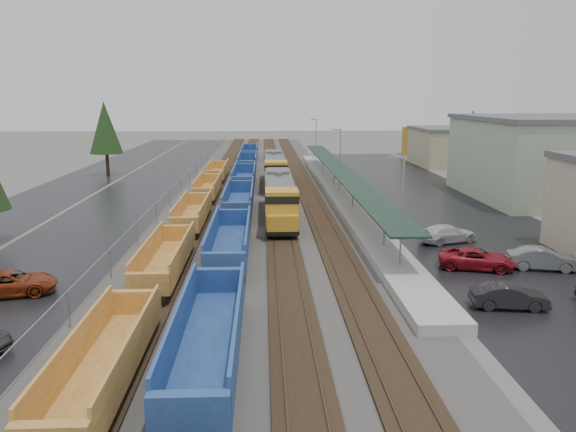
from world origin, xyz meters
name	(u,v)px	position (x,y,z in m)	size (l,w,h in m)	color
ballast_strip	(260,184)	(0.00, 60.00, 0.04)	(20.00, 160.00, 0.08)	#302D2B
trackbed	(260,183)	(0.00, 60.00, 0.16)	(14.60, 160.00, 0.22)	black
west_parking_lot	(148,185)	(-15.00, 60.00, 0.01)	(10.00, 160.00, 0.02)	black
west_road	(73,185)	(-25.00, 60.00, 0.01)	(9.00, 160.00, 0.02)	black
east_commuter_lot	(418,196)	(19.00, 50.00, 0.01)	(16.00, 100.00, 0.02)	black
station_platform	(339,191)	(9.50, 50.01, 0.73)	(3.00, 80.00, 8.00)	#9E9B93
chainlink_fence	(188,174)	(-9.50, 58.44, 1.61)	(0.08, 160.04, 2.02)	gray
distant_hills	(373,126)	(44.79, 210.68, 0.00)	(301.00, 140.00, 25.20)	#54654E
tree_west_far	(105,128)	(-23.00, 70.00, 7.12)	(4.84, 4.84, 11.00)	#332316
tree_east	(471,137)	(28.00, 58.00, 6.47)	(4.40, 4.40, 10.00)	#332316
locomotive_lead	(279,198)	(2.00, 37.07, 2.24)	(2.79, 18.38, 4.16)	black
locomotive_trail	(275,170)	(2.00, 58.07, 2.24)	(2.79, 18.38, 4.16)	black
well_string_yellow	(182,234)	(-6.00, 27.80, 1.11)	(2.47, 85.76, 2.19)	#A16B2C
well_string_blue	(239,201)	(-2.00, 41.10, 1.21)	(2.77, 114.00, 2.46)	navy
storage_tank	(416,141)	(31.48, 97.72, 2.82)	(5.64, 5.64, 5.64)	#B28223
parked_car_west_c	(10,283)	(-14.74, 17.23, 0.74)	(5.29, 2.44, 1.47)	maroon
parked_car_east_a	(509,297)	(14.22, 13.80, 0.69)	(4.21, 1.47, 1.39)	black
parked_car_east_b	(477,259)	(15.14, 21.16, 0.71)	(5.11, 2.35, 1.42)	maroon
parked_car_east_c	(447,234)	(15.44, 28.31, 0.73)	(5.00, 2.03, 1.45)	silver
parked_car_east_e	(543,259)	(19.62, 20.77, 0.76)	(4.61, 1.61, 1.52)	slate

